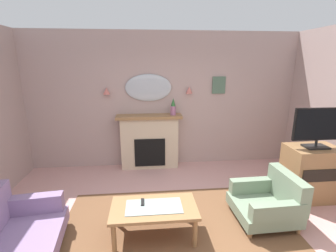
{
  "coord_description": "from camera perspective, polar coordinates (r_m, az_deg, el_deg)",
  "views": [
    {
      "loc": [
        -0.42,
        -2.45,
        2.23
      ],
      "look_at": [
        -0.04,
        1.45,
        1.19
      ],
      "focal_mm": 25.92,
      "sensor_mm": 36.0,
      "label": 1
    }
  ],
  "objects": [
    {
      "name": "wall_sconce_left",
      "position": [
        5.12,
        -14.25,
        8.0
      ],
      "size": [
        0.14,
        0.14,
        0.14
      ],
      "primitive_type": "cone",
      "color": "#D17066"
    },
    {
      "name": "wall_mirror",
      "position": [
        5.11,
        -4.63,
        8.95
      ],
      "size": [
        0.96,
        0.06,
        0.56
      ],
      "primitive_type": "ellipsoid",
      "color": "#B2BCC6"
    },
    {
      "name": "tv_flatscreen",
      "position": [
        4.47,
        31.97,
        -0.16
      ],
      "size": [
        0.84,
        0.24,
        0.65
      ],
      "color": "black",
      "rests_on": "tv_cabinet"
    },
    {
      "name": "fireplace",
      "position": [
        5.21,
        -4.34,
        -3.77
      ],
      "size": [
        1.36,
        0.36,
        1.16
      ],
      "color": "beige",
      "rests_on": "ground"
    },
    {
      "name": "coffee_table",
      "position": [
        3.3,
        -3.31,
        -19.23
      ],
      "size": [
        1.1,
        0.6,
        0.45
      ],
      "color": "olive",
      "rests_on": "ground"
    },
    {
      "name": "armchair_by_coffee_table",
      "position": [
        3.91,
        22.78,
        -15.88
      ],
      "size": [
        0.84,
        0.84,
        0.71
      ],
      "color": "gray",
      "rests_on": "ground"
    },
    {
      "name": "tv_remote",
      "position": [
        3.34,
        -6.0,
        -17.39
      ],
      "size": [
        0.04,
        0.16,
        0.02
      ],
      "primitive_type": "cube",
      "color": "black",
      "rests_on": "coffee_table"
    },
    {
      "name": "tv_cabinet",
      "position": [
        4.73,
        30.49,
        -9.46
      ],
      "size": [
        0.8,
        0.57,
        0.9
      ],
      "color": "olive",
      "rests_on": "ground"
    },
    {
      "name": "wall_back",
      "position": [
        5.24,
        -0.95,
        5.98
      ],
      "size": [
        6.69,
        0.1,
        2.85
      ],
      "primitive_type": "cube",
      "color": "#B29993",
      "rests_on": "ground"
    },
    {
      "name": "mantel_vase_left",
      "position": [
        5.03,
        1.23,
        4.42
      ],
      "size": [
        0.12,
        0.12,
        0.35
      ],
      "color": "#9E6084",
      "rests_on": "fireplace"
    },
    {
      "name": "wall_sconce_right",
      "position": [
        5.15,
        5.0,
        8.43
      ],
      "size": [
        0.14,
        0.14,
        0.14
      ],
      "primitive_type": "cone",
      "color": "#D17066"
    },
    {
      "name": "patterned_rug",
      "position": [
        3.49,
        2.85,
        -24.79
      ],
      "size": [
        3.2,
        2.4,
        0.01
      ],
      "primitive_type": "cube",
      "color": "brown",
      "rests_on": "ground"
    },
    {
      "name": "framed_picture",
      "position": [
        5.35,
        11.86,
        9.39
      ],
      "size": [
        0.28,
        0.03,
        0.36
      ],
      "primitive_type": "cube",
      "color": "#4C6B56"
    }
  ]
}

